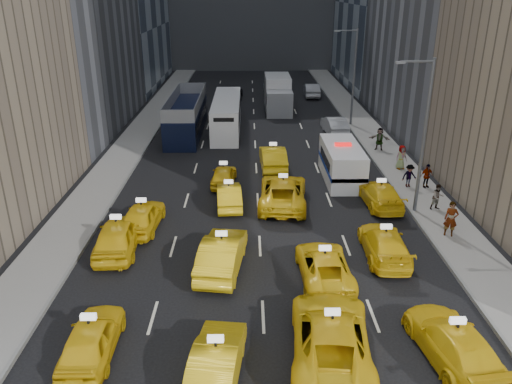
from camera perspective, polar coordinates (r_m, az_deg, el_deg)
The scene contains 36 objects.
ground at distance 19.42m, azimuth 0.99°, elevation -17.54°, with size 160.00×160.00×0.00m, color black.
sidewalk_west at distance 42.93m, azimuth -14.29°, elevation 4.95°, with size 3.00×90.00×0.15m, color gray.
sidewalk_east at distance 43.19m, azimuth 14.05°, elevation 5.08°, with size 3.00×90.00×0.15m, color gray.
curb_west at distance 42.61m, azimuth -12.39°, elevation 5.02°, with size 0.15×90.00×0.18m, color slate.
curb_east at distance 42.84m, azimuth 12.17°, elevation 5.13°, with size 0.15×90.00×0.18m, color slate.
streetlight_near at distance 29.56m, azimuth 18.50°, elevation 6.47°, with size 2.15×0.22×9.00m.
streetlight_far at distance 48.46m, azimuth 11.01°, elevation 13.08°, with size 2.15×0.22×9.00m.
taxi_4 at distance 19.66m, azimuth -18.27°, elevation -15.61°, with size 1.71×4.25×1.45m, color yellow.
taxi_5 at distance 17.86m, azimuth -4.54°, elevation -18.76°, with size 1.55×4.45×1.47m, color yellow.
taxi_6 at distance 18.84m, azimuth 8.54°, elevation -16.00°, with size 2.79×6.04×1.68m, color yellow.
taxi_7 at distance 19.83m, azimuth 21.66°, elevation -15.72°, with size 2.07×5.09×1.48m, color yellow.
taxi_8 at distance 26.18m, azimuth -15.50°, elevation -4.84°, with size 1.98×4.92×1.68m, color yellow.
taxi_9 at distance 23.72m, azimuth -3.91°, elevation -7.01°, with size 1.77×5.06×1.67m, color yellow.
taxi_10 at distance 23.25m, azimuth 7.78°, elevation -8.30°, with size 2.24×4.87×1.35m, color yellow.
taxi_11 at distance 25.56m, azimuth 14.47°, elevation -5.73°, with size 2.01×4.94×1.43m, color yellow.
taxi_12 at distance 28.18m, azimuth -12.83°, elevation -2.73°, with size 1.79×4.46×1.52m, color yellow.
taxi_13 at distance 30.42m, azimuth -3.12°, elevation -0.40°, with size 1.45×4.16×1.37m, color yellow.
taxi_14 at distance 30.56m, azimuth 3.09°, elevation 0.03°, with size 2.78×6.04×1.68m, color yellow.
taxi_15 at distance 31.41m, azimuth 14.01°, elevation -0.27°, with size 1.97×4.85×1.41m, color yellow.
taxi_16 at distance 33.76m, azimuth -3.72°, elevation 1.92°, with size 1.57×3.90×1.33m, color yellow.
taxi_17 at distance 36.74m, azimuth 1.94°, elevation 3.95°, with size 1.76×5.04×1.66m, color yellow.
nypd_van at distance 34.93m, azimuth 9.77°, elevation 3.26°, with size 2.51×6.18×2.63m.
double_decker at distance 46.20m, azimuth -7.93°, elevation 8.78°, with size 3.43×12.07×3.47m.
city_bus at distance 46.78m, azimuth -3.37°, elevation 8.80°, with size 2.95×11.61×2.97m.
box_truck at distance 54.71m, azimuth 2.52°, elevation 11.13°, with size 3.56×8.04×3.56m.
misc_car_0 at distance 46.30m, azimuth 8.97°, elevation 7.56°, with size 1.68×4.82×1.59m, color #B6B9BF.
misc_car_1 at distance 56.49m, azimuth -7.44°, elevation 10.24°, with size 2.35×5.09×1.42m, color black.
misc_car_2 at distance 63.90m, azimuth 1.94°, elevation 11.94°, with size 2.35×5.78×1.68m, color slate.
misc_car_3 at distance 60.74m, azimuth -2.49°, elevation 11.33°, with size 1.85×4.60×1.57m, color black.
misc_car_4 at distance 62.14m, azimuth 6.38°, elevation 11.49°, with size 1.71×4.90×1.61m, color #96979C.
pedestrian_0 at distance 28.30m, azimuth 21.39°, elevation -2.88°, with size 0.70×0.46×1.93m, color gray.
pedestrian_1 at distance 31.40m, azimuth 20.05°, elevation -0.55°, with size 0.77×0.42×1.58m, color gray.
pedestrian_2 at distance 34.37m, azimuth 17.12°, elevation 1.78°, with size 1.01×0.41×1.56m, color gray.
pedestrian_3 at distance 34.63m, azimuth 18.92°, elevation 1.76°, with size 0.95×0.43×1.62m, color gray.
pedestrian_4 at distance 37.68m, azimuth 16.27°, elevation 3.85°, with size 0.86×0.47×1.77m, color gray.
pedestrian_5 at distance 41.77m, azimuth 13.95°, elevation 5.92°, with size 1.68×0.48×1.82m, color gray.
Camera 1 is at (-0.55, -14.87, 12.48)m, focal length 35.00 mm.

